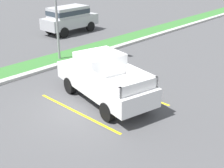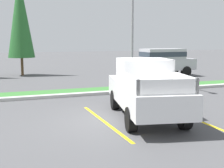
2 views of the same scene
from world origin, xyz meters
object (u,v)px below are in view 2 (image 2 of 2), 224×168
pickup_truck_main (145,89)px  street_light (134,20)px  suv_distant (163,60)px  cypress_tree_center (20,16)px

pickup_truck_main → street_light: street_light is taller
street_light → suv_distant: bearing=46.0°
pickup_truck_main → cypress_tree_center: 15.87m
pickup_truck_main → suv_distant: (6.90, 10.69, 0.20)m
suv_distant → street_light: size_ratio=0.70×
street_light → cypress_tree_center: cypress_tree_center is taller
pickup_truck_main → suv_distant: bearing=57.1°
pickup_truck_main → street_light: bearing=69.6°
suv_distant → cypress_tree_center: (-9.96, 4.48, 3.36)m
pickup_truck_main → street_light: size_ratio=0.83×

